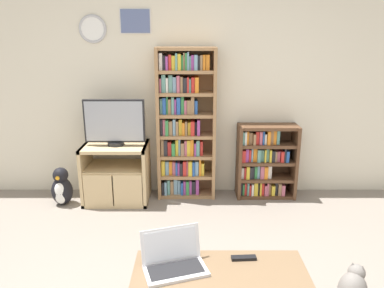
{
  "coord_description": "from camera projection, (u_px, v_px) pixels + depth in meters",
  "views": [
    {
      "loc": [
        -0.0,
        -1.87,
        1.85
      ],
      "look_at": [
        0.0,
        1.32,
        0.91
      ],
      "focal_mm": 35.0,
      "sensor_mm": 36.0,
      "label": 1
    }
  ],
  "objects": [
    {
      "name": "bookshelf_tall",
      "position": [
        183.0,
        125.0,
        4.24
      ],
      "size": [
        0.66,
        0.27,
        1.71
      ],
      "color": "#9E754C",
      "rests_on": "ground_plane"
    },
    {
      "name": "remote_near_laptop",
      "position": [
        244.0,
        258.0,
        2.39
      ],
      "size": [
        0.16,
        0.05,
        0.02
      ],
      "rotation": [
        0.0,
        0.0,
        1.63
      ],
      "color": "black",
      "rests_on": "coffee_table"
    },
    {
      "name": "laptop",
      "position": [
        173.0,
        259.0,
        2.29
      ],
      "size": [
        0.43,
        0.35,
        0.23
      ],
      "rotation": [
        0.0,
        0.0,
        0.31
      ],
      "color": "silver",
      "rests_on": "coffee_table"
    },
    {
      "name": "bookshelf_short",
      "position": [
        263.0,
        162.0,
        4.35
      ],
      "size": [
        0.68,
        0.29,
        0.86
      ],
      "color": "brown",
      "rests_on": "ground_plane"
    },
    {
      "name": "wall_back",
      "position": [
        191.0,
        83.0,
        4.27
      ],
      "size": [
        7.05,
        0.09,
        2.6
      ],
      "color": "beige",
      "rests_on": "ground_plane"
    },
    {
      "name": "coffee_table",
      "position": [
        220.0,
        280.0,
        2.28
      ],
      "size": [
        1.07,
        0.48,
        0.46
      ],
      "color": "brown",
      "rests_on": "ground_plane"
    },
    {
      "name": "tv_stand",
      "position": [
        116.0,
        173.0,
        4.23
      ],
      "size": [
        0.72,
        0.51,
        0.66
      ],
      "color": "tan",
      "rests_on": "ground_plane"
    },
    {
      "name": "television",
      "position": [
        114.0,
        123.0,
        4.07
      ],
      "size": [
        0.66,
        0.18,
        0.51
      ],
      "color": "black",
      "rests_on": "tv_stand"
    },
    {
      "name": "penguin_figurine",
      "position": [
        61.0,
        188.0,
        4.16
      ],
      "size": [
        0.23,
        0.21,
        0.43
      ],
      "color": "black",
      "rests_on": "ground_plane"
    }
  ]
}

